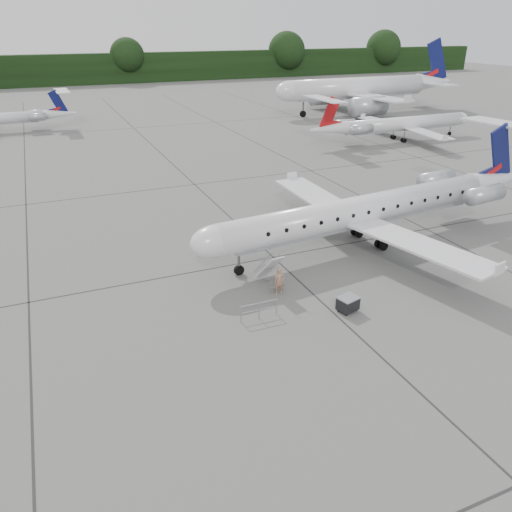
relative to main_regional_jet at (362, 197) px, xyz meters
name	(u,v)px	position (x,y,z in m)	size (l,w,h in m)	color
ground	(379,293)	(-2.92, -6.86, -3.88)	(320.00, 320.00, 0.00)	slate
treeline	(99,69)	(-2.92, 123.14, 0.12)	(260.00, 4.00, 8.00)	black
main_regional_jet	(362,197)	(0.00, 0.00, 0.00)	(30.26, 21.78, 7.76)	silver
airstair	(269,268)	(-8.91, -3.22, -2.66)	(0.85, 2.29, 2.43)	silver
passenger	(279,281)	(-8.78, -4.51, -2.99)	(0.65, 0.43, 1.78)	#9B6E54
safety_railing	(259,311)	(-11.07, -6.61, -3.38)	(2.20, 0.08, 1.00)	gray
baggage_cart	(348,304)	(-5.97, -7.92, -3.39)	(1.12, 0.91, 0.97)	black
bg_narrowbody	(358,77)	(34.56, 52.76, 2.50)	(35.55, 25.59, 12.76)	silver
bg_regional_right	(406,117)	(27.43, 29.40, -0.55)	(25.36, 18.26, 6.65)	silver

